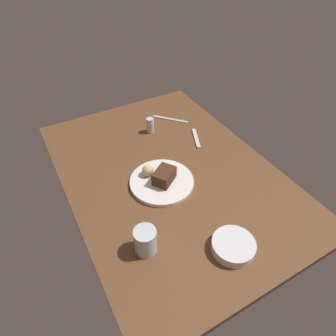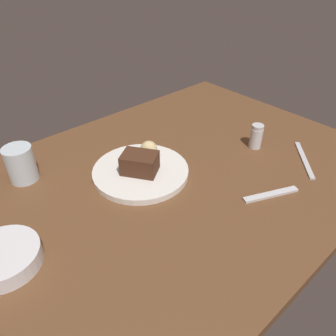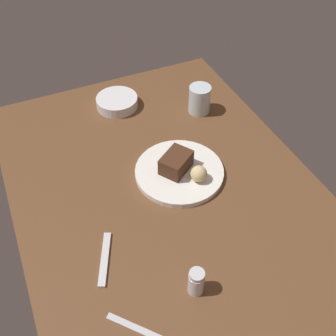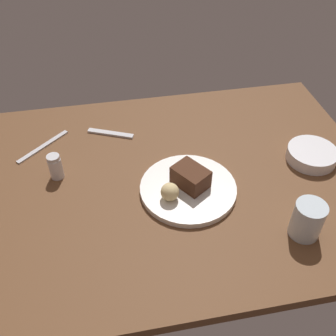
% 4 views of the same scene
% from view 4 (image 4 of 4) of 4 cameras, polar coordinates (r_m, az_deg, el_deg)
% --- Properties ---
extents(dining_table, '(1.20, 0.84, 0.03)m').
position_cam_4_polar(dining_table, '(1.11, -0.27, -2.08)').
color(dining_table, brown).
rests_on(dining_table, ground).
extents(dessert_plate, '(0.26, 0.26, 0.02)m').
position_cam_4_polar(dessert_plate, '(1.06, 2.95, -3.03)').
color(dessert_plate, white).
rests_on(dessert_plate, dining_table).
extents(chocolate_cake_slice, '(0.11, 0.11, 0.05)m').
position_cam_4_polar(chocolate_cake_slice, '(1.04, 3.31, -1.31)').
color(chocolate_cake_slice, '#472819').
rests_on(chocolate_cake_slice, dessert_plate).
extents(bread_roll, '(0.05, 0.05, 0.05)m').
position_cam_4_polar(bread_roll, '(1.01, 0.27, -3.50)').
color(bread_roll, '#DBC184').
rests_on(bread_roll, dessert_plate).
extents(salt_shaker, '(0.04, 0.04, 0.08)m').
position_cam_4_polar(salt_shaker, '(1.12, -16.11, 0.19)').
color(salt_shaker, silver).
rests_on(salt_shaker, dining_table).
extents(water_glass, '(0.07, 0.07, 0.10)m').
position_cam_4_polar(water_glass, '(0.99, 19.66, -7.13)').
color(water_glass, silver).
rests_on(water_glass, dining_table).
extents(side_bowl, '(0.14, 0.14, 0.04)m').
position_cam_4_polar(side_bowl, '(1.22, 20.15, 1.95)').
color(side_bowl, silver).
rests_on(side_bowl, dining_table).
extents(dessert_spoon, '(0.14, 0.08, 0.01)m').
position_cam_4_polar(dessert_spoon, '(1.26, -8.37, 5.02)').
color(dessert_spoon, silver).
rests_on(dessert_spoon, dining_table).
extents(butter_knife, '(0.15, 0.14, 0.01)m').
position_cam_4_polar(butter_knife, '(1.26, -17.76, 3.01)').
color(butter_knife, silver).
rests_on(butter_knife, dining_table).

